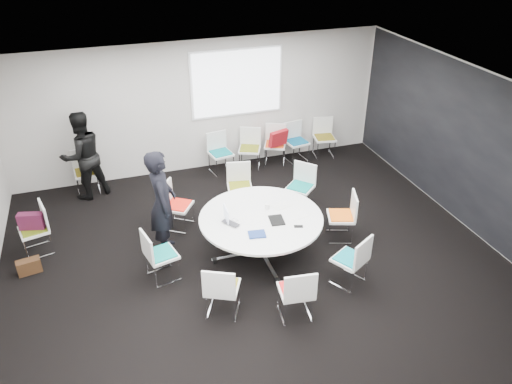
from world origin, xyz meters
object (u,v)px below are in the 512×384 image
object	(u,v)px
chair_ring_g	(296,300)
chair_back_e	(324,144)
chair_back_c	(275,152)
chair_ring_f	(222,297)
chair_ring_a	(341,225)
person_back	(83,156)
person_main	(162,203)
maroon_bag	(31,221)
chair_ring_e	(162,264)
conference_table	(261,228)
chair_ring_d	(178,214)
chair_ring_c	(240,195)
brown_bag	(29,266)
chair_back_d	(296,149)
chair_person_back	(88,180)
chair_back_b	(250,156)
laptop	(232,222)
chair_ring_b	(300,195)
chair_back_a	(221,160)
chair_ring_h	(349,268)
cup	(267,206)

from	to	relation	value
chair_ring_g	chair_back_e	world-z (taller)	same
chair_ring_g	chair_back_c	distance (m)	4.85
chair_ring_f	chair_ring_g	size ratio (longest dim) A/B	1.00
chair_ring_a	chair_back_c	bearing A→B (deg)	20.33
person_back	chair_ring_f	bearing A→B (deg)	89.78
person_main	maroon_bag	distance (m)	2.19
chair_ring_e	chair_back_c	xyz separation A→B (m)	(3.06, 3.22, 0.00)
conference_table	chair_ring_d	size ratio (longest dim) A/B	2.28
chair_ring_c	brown_bag	size ratio (longest dim) A/B	2.44
chair_back_d	chair_person_back	bearing A→B (deg)	-8.12
chair_ring_a	chair_ring_d	distance (m)	2.90
person_back	conference_table	bearing A→B (deg)	109.50
chair_back_b	chair_back_e	bearing A→B (deg)	-155.54
chair_ring_c	person_back	world-z (taller)	person_back
chair_back_e	chair_person_back	bearing A→B (deg)	10.64
chair_ring_a	laptop	distance (m)	2.01
conference_table	chair_back_d	distance (m)	3.65
chair_ring_g	chair_ring_d	bearing A→B (deg)	119.70
chair_ring_g	chair_ring_b	bearing A→B (deg)	73.20
chair_back_a	person_back	size ratio (longest dim) A/B	0.49
chair_back_c	person_back	bearing A→B (deg)	26.91
conference_table	person_back	size ratio (longest dim) A/B	1.13
conference_table	chair_ring_a	world-z (taller)	chair_ring_a
chair_ring_a	chair_ring_f	world-z (taller)	same
chair_ring_b	chair_back_e	world-z (taller)	same
conference_table	person_back	distance (m)	3.96
chair_ring_h	chair_ring_e	bearing A→B (deg)	129.72
chair_ring_g	chair_person_back	size ratio (longest dim) A/B	1.00
chair_ring_b	chair_back_a	size ratio (longest dim) A/B	1.00
chair_ring_c	chair_ring_e	bearing A→B (deg)	53.77
chair_ring_e	brown_bag	distance (m)	2.15
conference_table	maroon_bag	distance (m)	3.76
chair_ring_d	laptop	distance (m)	1.49
chair_ring_c	chair_ring_g	bearing A→B (deg)	98.96
chair_ring_c	chair_back_e	distance (m)	2.97
chair_ring_h	person_back	world-z (taller)	person_back
chair_ring_g	chair_ring_h	xyz separation A→B (m)	(1.06, 0.40, 0.00)
chair_ring_b	chair_ring_a	bearing A→B (deg)	151.07
chair_ring_c	conference_table	bearing A→B (deg)	97.23
person_main	laptop	distance (m)	1.19
chair_back_c	chair_back_e	bearing A→B (deg)	-155.65
chair_ring_a	cup	xyz separation A→B (m)	(-1.29, 0.22, 0.50)
chair_ring_b	chair_back_c	size ratio (longest dim) A/B	1.00
brown_bag	chair_ring_e	bearing A→B (deg)	-21.72
chair_back_e	maroon_bag	size ratio (longest dim) A/B	2.20
chair_back_c	chair_back_a	bearing A→B (deg)	26.09
chair_back_b	maroon_bag	bearing A→B (deg)	46.41
person_back	laptop	bearing A→B (deg)	103.70
chair_ring_d	chair_person_back	world-z (taller)	same
chair_ring_f	chair_ring_g	world-z (taller)	same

